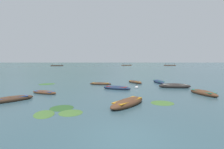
# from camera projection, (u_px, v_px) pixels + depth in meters

# --- Properties ---
(ground_plane) EXTENTS (6000.00, 6000.00, 0.00)m
(ground_plane) POSITION_uv_depth(u_px,v_px,m) (101.00, 62.00, 1499.49)
(ground_plane) COLOR #385660
(mountain_1) EXTENTS (1700.41, 1700.41, 547.57)m
(mountain_1) POSITION_uv_depth(u_px,v_px,m) (65.00, 40.00, 1975.25)
(mountain_1) COLOR #56665B
(mountain_1) RESTS_ON ground
(mountain_2) EXTENTS (1347.46, 1347.46, 323.12)m
(mountain_2) POSITION_uv_depth(u_px,v_px,m) (143.00, 50.00, 2086.56)
(mountain_2) COLOR slate
(mountain_2) RESTS_ON ground
(mountain_3) EXTENTS (717.40, 717.40, 234.12)m
(mountain_3) POSITION_uv_depth(u_px,v_px,m) (222.00, 53.00, 1974.21)
(mountain_3) COLOR slate
(mountain_3) RESTS_ON ground
(rowboat_0) EXTENTS (1.76, 3.63, 0.60)m
(rowboat_0) POSITION_uv_depth(u_px,v_px,m) (203.00, 93.00, 17.21)
(rowboat_0) COLOR brown
(rowboat_0) RESTS_ON ground
(rowboat_1) EXTENTS (3.74, 2.56, 0.55)m
(rowboat_1) POSITION_uv_depth(u_px,v_px,m) (117.00, 88.00, 20.66)
(rowboat_1) COLOR navy
(rowboat_1) RESTS_ON ground
(rowboat_2) EXTENTS (4.33, 2.18, 0.71)m
(rowboat_2) POSITION_uv_depth(u_px,v_px,m) (175.00, 86.00, 21.94)
(rowboat_2) COLOR #2D2826
(rowboat_2) RESTS_ON ground
(rowboat_3) EXTENTS (3.59, 3.26, 0.56)m
(rowboat_3) POSITION_uv_depth(u_px,v_px,m) (10.00, 99.00, 14.26)
(rowboat_3) COLOR #4C3323
(rowboat_3) RESTS_ON ground
(rowboat_4) EXTENTS (1.25, 3.88, 0.60)m
(rowboat_4) POSITION_uv_depth(u_px,v_px,m) (159.00, 82.00, 27.03)
(rowboat_4) COLOR navy
(rowboat_4) RESTS_ON ground
(rowboat_5) EXTENTS (3.78, 4.00, 0.67)m
(rowboat_5) POSITION_uv_depth(u_px,v_px,m) (128.00, 103.00, 12.97)
(rowboat_5) COLOR brown
(rowboat_5) RESTS_ON ground
(rowboat_6) EXTENTS (2.23, 3.42, 0.49)m
(rowboat_6) POSITION_uv_depth(u_px,v_px,m) (135.00, 82.00, 26.71)
(rowboat_6) COLOR #4C3323
(rowboat_6) RESTS_ON ground
(rowboat_7) EXTENTS (3.52, 1.78, 0.43)m
(rowboat_7) POSITION_uv_depth(u_px,v_px,m) (100.00, 84.00, 24.89)
(rowboat_7) COLOR #4C3323
(rowboat_7) RESTS_ON ground
(rowboat_8) EXTENTS (3.17, 2.05, 0.43)m
(rowboat_8) POSITION_uv_depth(u_px,v_px,m) (44.00, 92.00, 17.78)
(rowboat_8) COLOR brown
(rowboat_8) RESTS_ON ground
(ferry_0) EXTENTS (10.66, 5.60, 2.54)m
(ferry_0) POSITION_uv_depth(u_px,v_px,m) (57.00, 65.00, 139.27)
(ferry_0) COLOR #4C3323
(ferry_0) RESTS_ON ground
(ferry_1) EXTENTS (11.04, 7.39, 2.54)m
(ferry_1) POSITION_uv_depth(u_px,v_px,m) (170.00, 65.00, 150.22)
(ferry_1) COLOR brown
(ferry_1) RESTS_ON ground
(ferry_2) EXTENTS (9.30, 5.14, 2.54)m
(ferry_2) POSITION_uv_depth(u_px,v_px,m) (127.00, 65.00, 153.11)
(ferry_2) COLOR brown
(ferry_2) RESTS_ON ground
(mooring_buoy) EXTENTS (0.48, 0.48, 0.96)m
(mooring_buoy) POSITION_uv_depth(u_px,v_px,m) (137.00, 88.00, 21.35)
(mooring_buoy) COLOR silver
(mooring_buoy) RESTS_ON ground
(weed_patch_0) EXTENTS (2.97, 2.62, 0.14)m
(weed_patch_0) POSITION_uv_depth(u_px,v_px,m) (47.00, 84.00, 25.37)
(weed_patch_0) COLOR #38662D
(weed_patch_0) RESTS_ON ground
(weed_patch_1) EXTENTS (1.81, 2.20, 0.14)m
(weed_patch_1) POSITION_uv_depth(u_px,v_px,m) (44.00, 114.00, 10.75)
(weed_patch_1) COLOR #477033
(weed_patch_1) RESTS_ON ground
(weed_patch_2) EXTENTS (1.97, 1.80, 0.14)m
(weed_patch_2) POSITION_uv_depth(u_px,v_px,m) (162.00, 103.00, 13.68)
(weed_patch_2) COLOR #477033
(weed_patch_2) RESTS_ON ground
(weed_patch_3) EXTENTS (1.62, 1.58, 0.14)m
(weed_patch_3) POSITION_uv_depth(u_px,v_px,m) (71.00, 113.00, 11.03)
(weed_patch_3) COLOR #477033
(weed_patch_3) RESTS_ON ground
(weed_patch_4) EXTENTS (2.11, 2.14, 0.14)m
(weed_patch_4) POSITION_uv_depth(u_px,v_px,m) (62.00, 108.00, 12.20)
(weed_patch_4) COLOR #2D5628
(weed_patch_4) RESTS_ON ground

